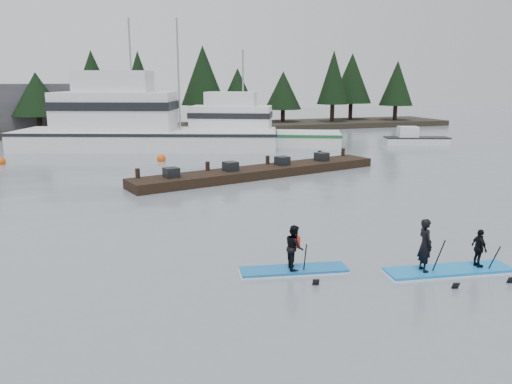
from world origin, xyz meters
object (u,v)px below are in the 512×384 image
object	(u,v)px
fishing_boat_medium	(247,138)
fishing_boat_large	(139,138)
floating_dock	(261,172)
paddleboard_duo	(448,257)
paddleboard_solo	(294,256)

from	to	relation	value
fishing_boat_medium	fishing_boat_large	bearing A→B (deg)	-159.43
fishing_boat_medium	floating_dock	xyz separation A→B (m)	(-3.35, -13.61, -0.37)
floating_dock	paddleboard_duo	world-z (taller)	paddleboard_duo
paddleboard_solo	paddleboard_duo	xyz separation A→B (m)	(4.13, -1.43, -0.01)
paddleboard_solo	paddleboard_duo	bearing A→B (deg)	-9.47
floating_dock	paddleboard_duo	size ratio (longest dim) A/B	4.10
fishing_boat_medium	floating_dock	bearing A→B (deg)	-79.48
floating_dock	paddleboard_duo	bearing A→B (deg)	-103.40
floating_dock	paddleboard_solo	size ratio (longest dim) A/B	4.88
floating_dock	paddleboard_solo	world-z (taller)	paddleboard_solo
fishing_boat_medium	paddleboard_duo	xyz separation A→B (m)	(-3.01, -29.16, -0.15)
fishing_boat_large	paddleboard_duo	world-z (taller)	fishing_boat_large
paddleboard_solo	floating_dock	bearing A→B (deg)	84.65
fishing_boat_large	floating_dock	bearing A→B (deg)	-49.27
paddleboard_solo	fishing_boat_medium	bearing A→B (deg)	85.21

